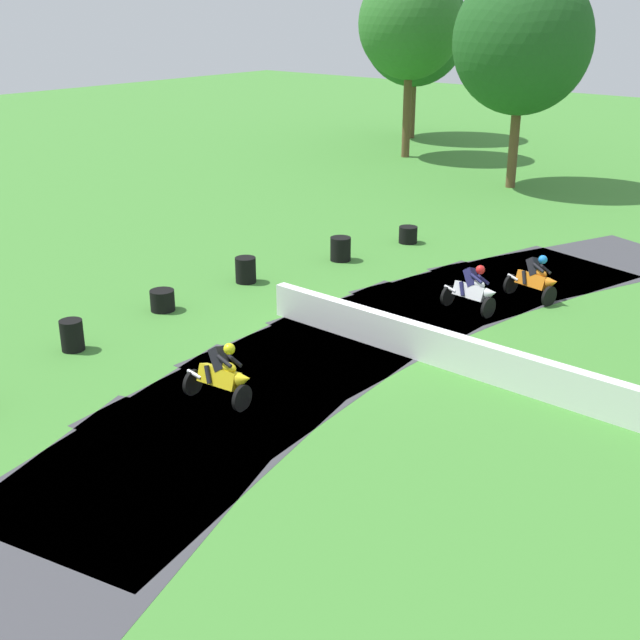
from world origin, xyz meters
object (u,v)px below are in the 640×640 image
Objects in this scene: motorcycle_trailing_yellow at (222,375)px; motorcycle_chase_white at (473,290)px; motorcycle_lead_orange at (535,279)px; tire_stack_mid_b at (246,270)px; tire_stack_far at (162,300)px; tire_stack_extra_a at (72,335)px; tire_stack_near at (408,235)px; tire_stack_mid_a at (341,249)px.

motorcycle_chase_white is at bearing 81.11° from motorcycle_trailing_yellow.
tire_stack_mid_b is at bearing -150.25° from motorcycle_lead_orange.
tire_stack_extra_a reaches higher than tire_stack_far.
tire_stack_mid_b is (-1.36, -6.96, 0.10)m from tire_stack_near.
motorcycle_trailing_yellow reaches higher than tire_stack_far.
motorcycle_trailing_yellow is 10.87m from tire_stack_mid_a.
tire_stack_mid_a reaches higher than tire_stack_far.
tire_stack_mid_b is at bearing 93.72° from tire_stack_extra_a.
motorcycle_lead_orange is 2.57× the size of tire_stack_near.
tire_stack_mid_b is at bearing -101.07° from tire_stack_near.
tire_stack_mid_b is 6.64m from tire_stack_extra_a.
tire_stack_near is (-5.37, 4.63, -0.33)m from motorcycle_chase_white.
tire_stack_far is at bearing 152.48° from motorcycle_trailing_yellow.
motorcycle_trailing_yellow is at bearing 5.49° from tire_stack_extra_a.
motorcycle_trailing_yellow is at bearing -27.52° from tire_stack_far.
motorcycle_lead_orange is at bearing 29.75° from tire_stack_mid_b.
motorcycle_lead_orange is 10.85m from tire_stack_far.
tire_stack_mid_a is (-0.54, -3.25, 0.10)m from tire_stack_near.
motorcycle_chase_white is 7.12m from tire_stack_mid_b.
motorcycle_lead_orange reaches higher than tire_stack_mid_b.
tire_stack_extra_a is at bearing -174.51° from motorcycle_trailing_yellow.
tire_stack_mid_a is at bearing 82.94° from tire_stack_far.
motorcycle_lead_orange is 1.01× the size of motorcycle_chase_white.
motorcycle_lead_orange is 2.46× the size of tire_stack_far.
motorcycle_lead_orange reaches higher than motorcycle_chase_white.
motorcycle_chase_white is 6.07m from tire_stack_mid_a.
motorcycle_trailing_yellow is 8.18m from tire_stack_mid_b.
motorcycle_trailing_yellow reaches higher than tire_stack_extra_a.
motorcycle_chase_white is at bearing 54.87° from tire_stack_extra_a.
tire_stack_far is at bearing -97.06° from tire_stack_mid_a.
tire_stack_mid_b is at bearing 131.33° from motorcycle_trailing_yellow.
motorcycle_chase_white is at bearing -113.85° from motorcycle_lead_orange.
tire_stack_near is 3.29m from tire_stack_mid_a.
tire_stack_mid_b is 1.00× the size of tire_stack_extra_a.
motorcycle_lead_orange reaches higher than tire_stack_near.
tire_stack_near is at bearing 157.45° from motorcycle_lead_orange.
motorcycle_chase_white is 8.58m from motorcycle_trailing_yellow.
motorcycle_trailing_yellow reaches higher than tire_stack_mid_a.
motorcycle_chase_white reaches higher than tire_stack_mid_b.
motorcycle_trailing_yellow is 6.15m from tire_stack_far.
motorcycle_chase_white is (-0.90, -2.03, -0.00)m from motorcycle_lead_orange.
tire_stack_far is 0.87× the size of tire_stack_extra_a.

